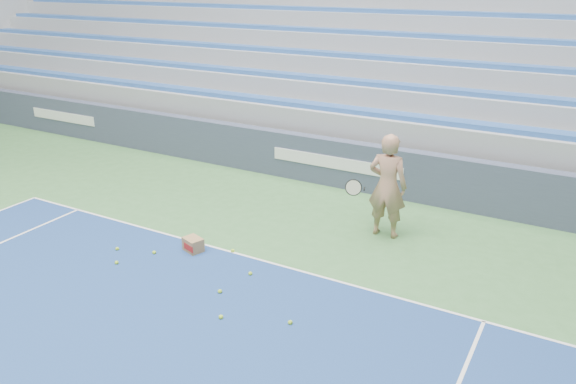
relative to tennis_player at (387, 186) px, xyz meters
The scene contains 12 objects.
sponsor_barrier 2.76m from the tennis_player, 133.37° to the left, with size 30.00×0.32×1.10m.
bleachers 8.04m from the tennis_player, 103.68° to the left, with size 31.00×9.15×7.30m.
tennis_player is the anchor object (origin of this frame).
ball_box 3.67m from the tennis_player, 139.72° to the right, with size 0.41×0.36×0.26m.
tennis_ball_0 4.36m from the tennis_player, 139.92° to the right, with size 0.07×0.07×0.07m, color #A2D22B.
tennis_ball_1 3.04m from the tennis_player, 136.10° to the right, with size 0.07×0.07×0.07m, color #A2D22B.
tennis_ball_2 3.03m from the tennis_player, 118.43° to the right, with size 0.07×0.07×0.07m, color #A2D22B.
tennis_ball_3 3.55m from the tennis_player, 92.14° to the right, with size 0.07×0.07×0.07m, color #A2D22B.
tennis_ball_4 5.00m from the tennis_player, 143.00° to the right, with size 0.07×0.07×0.07m, color #A2D22B.
tennis_ball_5 4.96m from the tennis_player, 136.82° to the right, with size 0.07×0.07×0.07m, color #A2D22B.
tennis_ball_6 3.68m from the tennis_player, 114.59° to the right, with size 0.07×0.07×0.07m, color #A2D22B.
tennis_ball_7 4.04m from the tennis_player, 105.60° to the right, with size 0.07×0.07×0.07m, color #A2D22B.
Camera 1 is at (4.99, 4.65, 4.61)m, focal length 35.00 mm.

